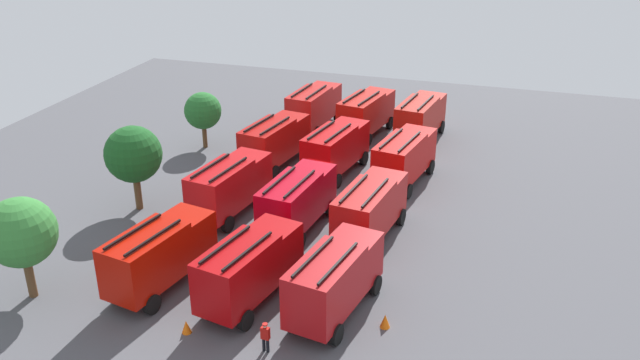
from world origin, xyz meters
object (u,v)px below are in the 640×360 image
Objects in this scene: fire_truck_0 at (335,278)px; fire_truck_1 at (370,208)px; traffic_cone_1 at (186,327)px; tree_1 at (133,155)px; fire_truck_9 at (230,185)px; fire_truck_10 at (275,140)px; fire_truck_6 at (336,148)px; fire_truck_8 at (160,253)px; tree_2 at (203,111)px; firefighter_0 at (277,125)px; fire_truck_7 at (366,112)px; fire_truck_3 at (420,117)px; fire_truck_11 at (314,106)px; tree_0 at (21,233)px; traffic_cone_0 at (385,321)px; firefighter_1 at (265,336)px; fire_truck_5 at (297,199)px; fire_truck_4 at (250,266)px; fire_truck_2 at (404,157)px.

fire_truck_1 is (8.28, 0.14, 0.00)m from fire_truck_0.
tree_1 is at bearing 39.92° from traffic_cone_1.
fire_truck_10 is at bearing 8.94° from fire_truck_9.
fire_truck_9 is at bearing 159.86° from fire_truck_6.
tree_2 reaches higher than fire_truck_8.
firefighter_0 reaches higher than traffic_cone_1.
fire_truck_7 is (8.78, -0.20, 0.00)m from fire_truck_6.
fire_truck_3 is at bearing -71.01° from firefighter_0.
fire_truck_10 is 9.06m from fire_truck_11.
fire_truck_1 and fire_truck_10 have the same top height.
tree_1 reaches higher than traffic_cone_1.
fire_truck_6 is 10.23m from fire_truck_11.
fire_truck_3 is (26.32, 0.08, 0.00)m from fire_truck_0.
firefighter_0 is 17.00m from tree_1.
tree_0 is at bearing -177.83° from tree_2.
tree_0 is 7.79× the size of traffic_cone_0.
traffic_cone_0 is at bearing -153.80° from fire_truck_1.
fire_truck_10 is at bearing 25.73° from firefighter_1.
fire_truck_3 is 13.30m from fire_truck_10.
fire_truck_10 is (-8.73, 5.15, 0.00)m from fire_truck_7.
fire_truck_9 is 13.19m from traffic_cone_1.
fire_truck_11 is at bearing -38.33° from firefighter_0.
tree_2 is at bearing 90.07° from fire_truck_6.
fire_truck_5 is (-18.23, 4.76, 0.00)m from fire_truck_3.
firefighter_1 is 2.14× the size of traffic_cone_0.
fire_truck_7 is at bearing -31.80° from tree_1.
fire_truck_11 is (18.36, 4.80, 0.00)m from fire_truck_5.
fire_truck_3 is 26.94m from traffic_cone_0.
tree_2 is at bearing 30.68° from fire_truck_8.
fire_truck_7 and fire_truck_8 have the same top height.
fire_truck_0 is at bearing -123.35° from fire_truck_9.
fire_truck_11 is 20.00m from tree_1.
traffic_cone_1 is at bearing 159.38° from fire_truck_1.
fire_truck_4 and fire_truck_11 have the same top height.
fire_truck_4 is 4.49m from traffic_cone_1.
fire_truck_7 is 1.01× the size of fire_truck_9.
fire_truck_7 is 21.80m from tree_1.
tree_0 is at bearing 133.68° from fire_truck_1.
fire_truck_9 is (8.82, 9.87, 0.00)m from fire_truck_0.
fire_truck_1 is at bearing -134.34° from firefighter_0.
fire_truck_4 is 1.27× the size of tree_1.
fire_truck_3 is at bearing -67.70° from tree_2.
fire_truck_0 is at bearing -142.79° from fire_truck_5.
fire_truck_2 is 1.00× the size of fire_truck_7.
fire_truck_7 is at bearing 15.95° from traffic_cone_0.
fire_truck_4 is 1.02× the size of fire_truck_5.
tree_0 reaches higher than fire_truck_3.
fire_truck_5 is 11.57m from traffic_cone_0.
fire_truck_3 is 9.56m from fire_truck_11.
fire_truck_5 and fire_truck_8 have the same top height.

